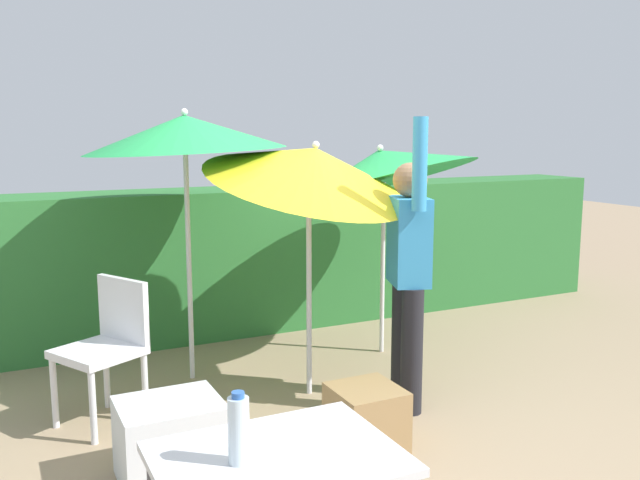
% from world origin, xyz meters
% --- Properties ---
extents(ground_plane, '(24.00, 24.00, 0.00)m').
position_xyz_m(ground_plane, '(0.00, 0.00, 0.00)').
color(ground_plane, '#9E8466').
extents(hedge_row, '(8.00, 0.70, 1.28)m').
position_xyz_m(hedge_row, '(0.00, 2.19, 0.64)').
color(hedge_row, '#2D7033').
rests_on(hedge_row, ground_plane).
extents(umbrella_rainbow, '(1.48, 1.44, 1.93)m').
position_xyz_m(umbrella_rainbow, '(0.03, 0.48, 1.56)').
color(umbrella_rainbow, silver).
rests_on(umbrella_rainbow, ground_plane).
extents(umbrella_orange, '(1.53, 1.48, 1.93)m').
position_xyz_m(umbrella_orange, '(0.88, 1.00, 1.52)').
color(umbrella_orange, silver).
rests_on(umbrella_orange, ground_plane).
extents(umbrella_yellow, '(1.42, 1.41, 1.95)m').
position_xyz_m(umbrella_yellow, '(-0.65, 1.11, 1.78)').
color(umbrella_yellow, silver).
rests_on(umbrella_yellow, ground_plane).
extents(person_vendor, '(0.33, 0.55, 1.88)m').
position_xyz_m(person_vendor, '(0.50, 0.02, 0.93)').
color(person_vendor, black).
rests_on(person_vendor, ground_plane).
extents(chair_plastic, '(0.60, 0.60, 0.89)m').
position_xyz_m(chair_plastic, '(-1.31, 0.61, 0.51)').
color(chair_plastic, silver).
rests_on(chair_plastic, ground_plane).
extents(cooler_box, '(0.52, 0.44, 0.42)m').
position_xyz_m(cooler_box, '(-1.14, -0.27, 0.21)').
color(cooler_box, silver).
rests_on(cooler_box, ground_plane).
extents(crate_cardboard, '(0.37, 0.38, 0.37)m').
position_xyz_m(crate_cardboard, '(-0.07, -0.44, 0.19)').
color(crate_cardboard, '#9E7A4C').
rests_on(crate_cardboard, ground_plane).
extents(folding_table, '(0.80, 0.60, 0.74)m').
position_xyz_m(folding_table, '(-1.10, -1.62, 0.65)').
color(folding_table, '#4C4C51').
rests_on(folding_table, ground_plane).
extents(bottle_water, '(0.07, 0.07, 0.24)m').
position_xyz_m(bottle_water, '(-1.23, -1.62, 0.85)').
color(bottle_water, silver).
rests_on(bottle_water, folding_table).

